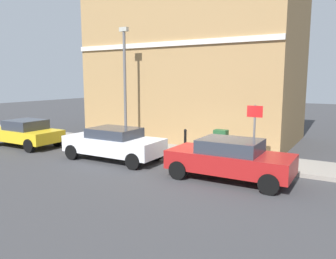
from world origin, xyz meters
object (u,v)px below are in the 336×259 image
Objects in this scene: car_yellow at (25,133)px; utility_cabinet at (221,144)px; bollard_near_cabinet at (185,140)px; car_white at (114,143)px; car_red at (230,158)px; lamppost at (125,81)px; street_sign at (254,126)px.

car_yellow reaches higher than utility_cabinet.
car_white is at bearing 138.10° from bollard_near_cabinet.
car_white is (0.16, 5.19, -0.00)m from car_red.
car_white is 3.69m from lamppost.
car_red is 0.97× the size of car_white.
lamppost reaches higher than car_yellow.
street_sign is at bearing -95.52° from lamppost.
bollard_near_cabinet is (2.57, 3.04, -0.04)m from car_red.
lamppost reaches higher than bollard_near_cabinet.
bollard_near_cabinet is (2.43, -7.93, -0.00)m from car_yellow.
lamppost is (0.64, 6.65, 1.64)m from street_sign.
car_red is at bearing 171.91° from street_sign.
street_sign reaches higher than car_yellow.
bollard_near_cabinet is at bearing 78.53° from street_sign.
car_white reaches higher than bollard_near_cabinet.
street_sign reaches higher than car_red.
street_sign reaches higher than car_white.
utility_cabinet is (2.33, -9.68, -0.03)m from car_yellow.
utility_cabinet is 0.50× the size of street_sign.
street_sign is at bearing -110.01° from utility_cabinet.
lamppost is at bearing 90.48° from bollard_near_cabinet.
car_yellow is 8.30m from bollard_near_cabinet.
car_red is 4.02× the size of bollard_near_cabinet.
car_white is 1.88× the size of street_sign.
car_yellow is 5.79m from lamppost.
street_sign is 0.40× the size of lamppost.
street_sign is at bearing -162.92° from car_white.
utility_cabinet is 1.74m from bollard_near_cabinet.
lamppost is (2.40, -4.59, 2.59)m from car_yellow.
car_white is 3.76× the size of utility_cabinet.
car_white is 1.09× the size of car_yellow.
car_yellow is at bearing 103.52° from utility_cabinet.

